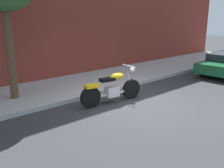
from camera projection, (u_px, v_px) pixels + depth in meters
ground_plane at (139, 104)px, 8.12m from camera, size 60.00×60.00×0.00m
sidewalk at (85, 83)px, 10.25m from camera, size 24.19×2.94×0.14m
motorcycle at (112, 89)px, 8.07m from camera, size 2.25×0.72×1.16m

